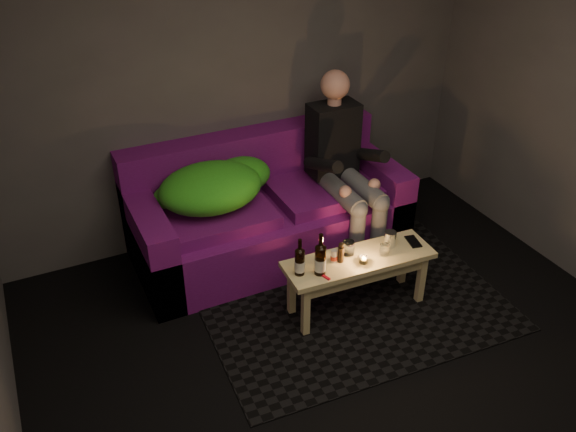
% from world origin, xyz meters
% --- Properties ---
extents(floor, '(4.50, 4.50, 0.00)m').
position_xyz_m(floor, '(0.00, 0.00, 0.00)').
color(floor, black).
rests_on(floor, ground).
extents(room, '(4.50, 4.50, 4.50)m').
position_xyz_m(room, '(0.00, 0.47, 1.64)').
color(room, silver).
rests_on(room, ground).
extents(rug, '(2.20, 1.66, 0.01)m').
position_xyz_m(rug, '(0.29, 0.91, 0.00)').
color(rug, black).
rests_on(rug, floor).
extents(sofa, '(2.13, 0.96, 0.92)m').
position_xyz_m(sofa, '(0.02, 1.82, 0.33)').
color(sofa, '#650D66').
rests_on(sofa, floor).
extents(green_blanket, '(0.94, 0.64, 0.32)m').
position_xyz_m(green_blanket, '(-0.40, 1.81, 0.69)').
color(green_blanket, green).
rests_on(green_blanket, sofa).
extents(person, '(0.38, 0.89, 1.42)m').
position_xyz_m(person, '(0.61, 1.65, 0.74)').
color(person, black).
rests_on(person, sofa).
extents(coffee_table, '(1.08, 0.39, 0.43)m').
position_xyz_m(coffee_table, '(0.29, 0.86, 0.36)').
color(coffee_table, '#ECD98A').
rests_on(coffee_table, rug).
extents(beer_bottle_a, '(0.07, 0.07, 0.27)m').
position_xyz_m(beer_bottle_a, '(-0.16, 0.87, 0.54)').
color(beer_bottle_a, black).
rests_on(beer_bottle_a, coffee_table).
extents(beer_bottle_b, '(0.08, 0.08, 0.31)m').
position_xyz_m(beer_bottle_b, '(-0.04, 0.82, 0.55)').
color(beer_bottle_b, black).
rests_on(beer_bottle_b, coffee_table).
extents(salt_shaker, '(0.05, 0.05, 0.09)m').
position_xyz_m(salt_shaker, '(0.11, 0.89, 0.48)').
color(salt_shaker, silver).
rests_on(salt_shaker, coffee_table).
extents(pepper_mill, '(0.05, 0.05, 0.12)m').
position_xyz_m(pepper_mill, '(0.15, 0.87, 0.49)').
color(pepper_mill, black).
rests_on(pepper_mill, coffee_table).
extents(tumbler_back, '(0.10, 0.10, 0.10)m').
position_xyz_m(tumbler_back, '(0.24, 0.93, 0.48)').
color(tumbler_back, white).
rests_on(tumbler_back, coffee_table).
extents(tealight, '(0.06, 0.06, 0.05)m').
position_xyz_m(tealight, '(0.29, 0.80, 0.46)').
color(tealight, white).
rests_on(tealight, coffee_table).
extents(tumbler_front, '(0.09, 0.09, 0.08)m').
position_xyz_m(tumbler_front, '(0.47, 0.81, 0.48)').
color(tumbler_front, white).
rests_on(tumbler_front, coffee_table).
extents(steel_cup, '(0.09, 0.09, 0.12)m').
position_xyz_m(steel_cup, '(0.56, 0.89, 0.49)').
color(steel_cup, silver).
rests_on(steel_cup, coffee_table).
extents(smartphone, '(0.10, 0.16, 0.01)m').
position_xyz_m(smartphone, '(0.74, 0.85, 0.44)').
color(smartphone, black).
rests_on(smartphone, coffee_table).
extents(red_lighter, '(0.04, 0.07, 0.01)m').
position_xyz_m(red_lighter, '(-0.03, 0.75, 0.44)').
color(red_lighter, red).
rests_on(red_lighter, coffee_table).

